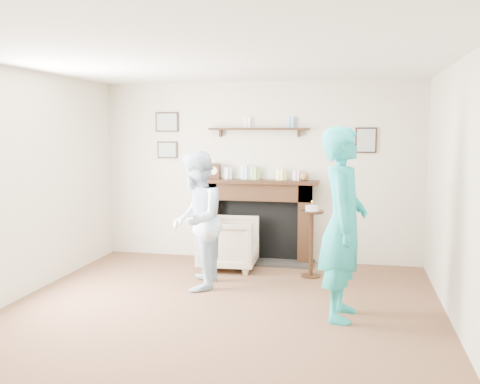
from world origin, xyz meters
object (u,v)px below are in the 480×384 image
armchair (229,268)px  woman (341,317)px  man (197,288)px  pedestal_table (311,230)px

armchair → woman: bearing=-139.2°
man → pedestal_table: pedestal_table is taller
armchair → man: (-0.16, -0.94, 0.00)m
man → woman: size_ratio=0.85×
pedestal_table → man: bearing=-149.0°
armchair → woman: woman is taller
armchair → woman: 2.19m
man → pedestal_table: 1.59m
armchair → man: man is taller
woman → pedestal_table: (-0.41, 1.41, 0.59)m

